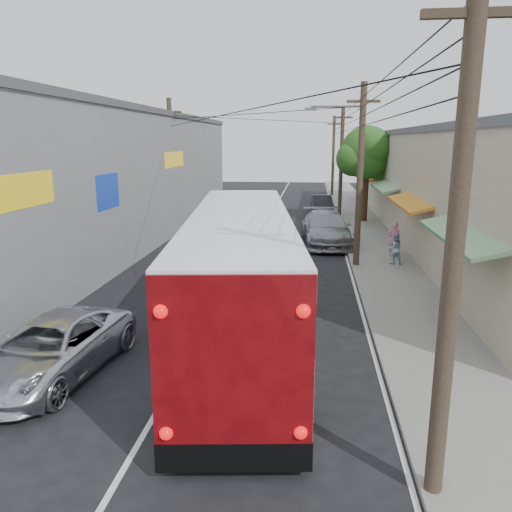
{
  "coord_description": "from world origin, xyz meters",
  "views": [
    {
      "loc": [
        3.15,
        -9.26,
        5.59
      ],
      "look_at": [
        1.36,
        6.65,
        1.88
      ],
      "focal_mm": 35.0,
      "sensor_mm": 36.0,
      "label": 1
    }
  ],
  "objects_px": {
    "pedestrian_near": "(394,239)",
    "parked_car_mid": "(322,226)",
    "parked_suv": "(326,228)",
    "pedestrian_far": "(395,249)",
    "coach_bus": "(241,274)",
    "parked_car_far": "(322,204)",
    "jeepney": "(51,348)"
  },
  "relations": [
    {
      "from": "parked_suv",
      "to": "parked_car_mid",
      "type": "height_order",
      "value": "parked_suv"
    },
    {
      "from": "coach_bus",
      "to": "parked_car_far",
      "type": "height_order",
      "value": "coach_bus"
    },
    {
      "from": "jeepney",
      "to": "parked_car_mid",
      "type": "bearing_deg",
      "value": 76.15
    },
    {
      "from": "coach_bus",
      "to": "pedestrian_near",
      "type": "relative_size",
      "value": 7.74
    },
    {
      "from": "jeepney",
      "to": "pedestrian_far",
      "type": "distance_m",
      "value": 15.56
    },
    {
      "from": "coach_bus",
      "to": "parked_car_mid",
      "type": "xyz_separation_m",
      "value": [
        2.61,
        15.68,
        -1.24
      ]
    },
    {
      "from": "coach_bus",
      "to": "jeepney",
      "type": "height_order",
      "value": "coach_bus"
    },
    {
      "from": "parked_suv",
      "to": "parked_car_far",
      "type": "xyz_separation_m",
      "value": [
        -0.03,
        12.01,
        -0.18
      ]
    },
    {
      "from": "parked_suv",
      "to": "pedestrian_near",
      "type": "distance_m",
      "value": 4.43
    },
    {
      "from": "coach_bus",
      "to": "parked_suv",
      "type": "relative_size",
      "value": 2.11
    },
    {
      "from": "jeepney",
      "to": "pedestrian_near",
      "type": "xyz_separation_m",
      "value": [
        10.15,
        13.56,
        0.26
      ]
    },
    {
      "from": "jeepney",
      "to": "parked_car_mid",
      "type": "distance_m",
      "value": 19.87
    },
    {
      "from": "jeepney",
      "to": "parked_suv",
      "type": "height_order",
      "value": "parked_suv"
    },
    {
      "from": "parked_car_mid",
      "to": "parked_car_far",
      "type": "bearing_deg",
      "value": 93.05
    },
    {
      "from": "coach_bus",
      "to": "pedestrian_far",
      "type": "xyz_separation_m",
      "value": [
        5.73,
        8.98,
        -1.06
      ]
    },
    {
      "from": "coach_bus",
      "to": "parked_car_far",
      "type": "xyz_separation_m",
      "value": [
        2.75,
        25.69,
        -1.19
      ]
    },
    {
      "from": "pedestrian_near",
      "to": "parked_car_mid",
      "type": "bearing_deg",
      "value": -48.85
    },
    {
      "from": "coach_bus",
      "to": "parked_car_mid",
      "type": "relative_size",
      "value": 3.36
    },
    {
      "from": "coach_bus",
      "to": "parked_car_mid",
      "type": "distance_m",
      "value": 15.95
    },
    {
      "from": "parked_car_far",
      "to": "pedestrian_far",
      "type": "distance_m",
      "value": 16.97
    },
    {
      "from": "parked_suv",
      "to": "parked_car_mid",
      "type": "bearing_deg",
      "value": 89.99
    },
    {
      "from": "parked_suv",
      "to": "coach_bus",
      "type": "bearing_deg",
      "value": -106.39
    },
    {
      "from": "pedestrian_far",
      "to": "coach_bus",
      "type": "bearing_deg",
      "value": 45.03
    },
    {
      "from": "parked_suv",
      "to": "pedestrian_near",
      "type": "relative_size",
      "value": 3.66
    },
    {
      "from": "pedestrian_far",
      "to": "pedestrian_near",
      "type": "bearing_deg",
      "value": -109.78
    },
    {
      "from": "parked_car_far",
      "to": "pedestrian_near",
      "type": "height_order",
      "value": "pedestrian_near"
    },
    {
      "from": "parked_car_mid",
      "to": "pedestrian_near",
      "type": "bearing_deg",
      "value": -53.08
    },
    {
      "from": "parked_car_mid",
      "to": "pedestrian_near",
      "type": "distance_m",
      "value": 6.1
    },
    {
      "from": "parked_car_far",
      "to": "pedestrian_near",
      "type": "bearing_deg",
      "value": -82.62
    },
    {
      "from": "parked_car_mid",
      "to": "pedestrian_far",
      "type": "bearing_deg",
      "value": -61.18
    },
    {
      "from": "pedestrian_near",
      "to": "pedestrian_far",
      "type": "relative_size",
      "value": 1.17
    },
    {
      "from": "coach_bus",
      "to": "pedestrian_far",
      "type": "relative_size",
      "value": 9.04
    }
  ]
}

